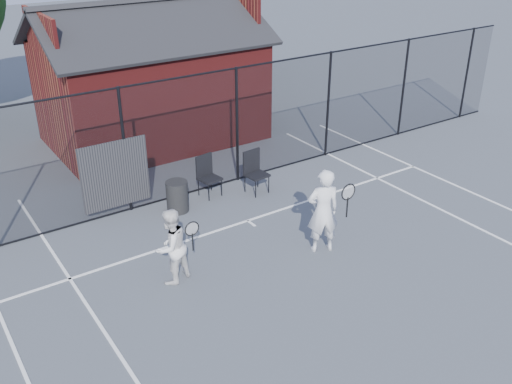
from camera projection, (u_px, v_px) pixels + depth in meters
ground at (334, 285)px, 10.84m from camera, size 80.00×80.00×0.00m
court_lines at (384, 322)px, 9.85m from camera, size 11.02×18.00×0.01m
fence at (191, 138)px, 13.75m from camera, size 22.04×3.00×3.00m
clubhouse at (152, 88)px, 17.05m from camera, size 6.50×4.36×4.19m
player_front at (323, 211)px, 11.56m from camera, size 0.88×0.71×1.83m
player_back at (171, 247)px, 10.64m from camera, size 0.89×0.78×1.52m
chair_left at (257, 173)px, 14.14m from camera, size 0.56×0.58×1.06m
chair_right at (210, 177)px, 13.99m from camera, size 0.56×0.58×1.01m
waste_bin at (177, 196)px, 13.33m from camera, size 0.62×0.62×0.76m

